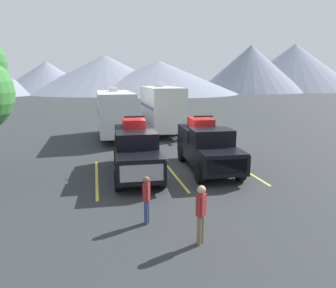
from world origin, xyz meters
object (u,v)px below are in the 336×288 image
pickup_truck_a (136,149)px  camper_trailer_a (115,112)px  pickup_truck_b (207,146)px  person_b (146,197)px  camper_trailer_b (162,108)px  person_a (201,211)px

pickup_truck_a → camper_trailer_a: size_ratio=0.72×
pickup_truck_b → person_b: 6.50m
pickup_truck_a → camper_trailer_b: bearing=71.2°
camper_trailer_a → person_b: size_ratio=5.22×
person_b → camper_trailer_a: bearing=90.1°
pickup_truck_a → camper_trailer_b: camper_trailer_b is taller
person_a → person_b: (-1.24, 1.53, -0.08)m
pickup_truck_a → camper_trailer_a: (-0.37, 8.92, 0.76)m
pickup_truck_b → camper_trailer_a: (-3.90, 8.97, 0.78)m
pickup_truck_a → person_b: size_ratio=3.73×
camper_trailer_b → pickup_truck_b: bearing=-88.9°
camper_trailer_a → person_b: 14.22m
pickup_truck_a → pickup_truck_b: (3.52, -0.05, -0.02)m
pickup_truck_a → person_a: size_ratio=3.41×
pickup_truck_a → person_a: 6.86m
person_b → pickup_truck_b: bearing=53.4°
camper_trailer_a → person_a: camper_trailer_a is taller
camper_trailer_a → person_a: size_ratio=4.77×
pickup_truck_b → person_b: pickup_truck_b is taller
pickup_truck_a → person_a: (0.89, -6.80, -0.23)m
pickup_truck_b → camper_trailer_b: (-0.20, 9.82, 0.93)m
pickup_truck_b → camper_trailer_a: camper_trailer_a is taller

